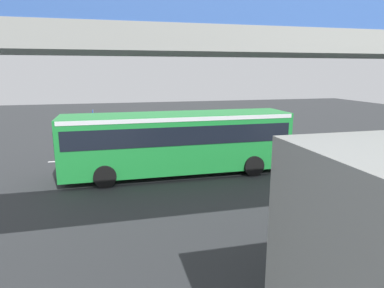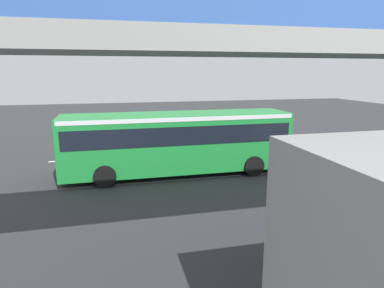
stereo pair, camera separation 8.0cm
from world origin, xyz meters
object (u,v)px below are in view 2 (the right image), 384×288
(bicycle_black, at_px, (343,162))
(pedestrian, at_px, (133,141))
(traffic_sign, at_px, (94,124))
(city_bus, at_px, (178,138))

(bicycle_black, bearing_deg, pedestrian, -27.52)
(bicycle_black, distance_m, traffic_sign, 15.19)
(city_bus, relative_size, pedestrian, 6.44)
(city_bus, height_order, pedestrian, city_bus)
(bicycle_black, bearing_deg, city_bus, -7.32)
(city_bus, bearing_deg, traffic_sign, -53.42)
(city_bus, distance_m, traffic_sign, 7.32)
(city_bus, xyz_separation_m, traffic_sign, (4.36, -5.88, 0.01))
(bicycle_black, height_order, pedestrian, pedestrian)
(city_bus, bearing_deg, bicycle_black, 172.68)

